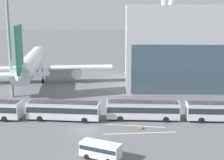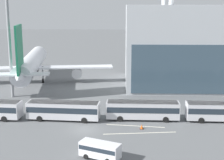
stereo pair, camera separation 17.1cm
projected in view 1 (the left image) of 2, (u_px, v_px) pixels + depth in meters
The scene contains 10 objects.
ground_plane at pixel (85, 130), 53.75m from camera, with size 440.00×440.00×0.00m, color slate.
airliner_at_gate_near at pixel (30, 64), 85.23m from camera, with size 40.91×40.34×15.27m.
shuttle_bus_1 at pixel (64, 109), 58.09m from camera, with size 12.45×3.69×3.13m.
shuttle_bus_2 at pixel (143, 109), 58.28m from camera, with size 12.33×3.04×3.13m.
shuttle_bus_3 at pixel (223, 110), 57.52m from camera, with size 12.35×3.16×3.13m.
service_van_foreground at pixel (101, 149), 43.50m from camera, with size 5.58×3.85×2.18m.
floodlight_mast at pixel (8, 17), 69.43m from camera, with size 2.76×2.76×25.63m.
lane_stripe_0 at pixel (140, 133), 52.47m from camera, with size 11.31×0.25×0.01m, color silver.
lane_stripe_1 at pixel (136, 126), 55.58m from camera, with size 9.48×0.25×0.01m, color silver.
traffic_cone_0 at pixel (142, 127), 54.19m from camera, with size 0.63×0.63×0.74m.
Camera 1 is at (5.81, -50.64, 19.27)m, focal length 55.00 mm.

